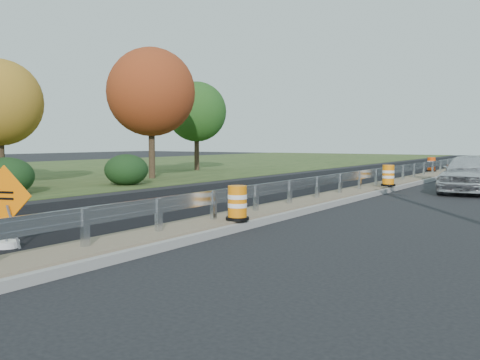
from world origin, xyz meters
The scene contains 14 objects.
ground centered at (0.00, 0.00, 0.00)m, with size 140.00×140.00×0.00m, color black.
grass_verge_near centered at (-24.00, 10.00, 0.01)m, with size 30.00×120.00×0.03m, color #2D411C.
milled_overlay centered at (-4.40, 10.00, 0.01)m, with size 7.20×120.00×0.01m, color black.
median centered at (0.00, 8.00, 0.11)m, with size 1.60×55.00×0.23m.
guardrail centered at (0.00, 9.00, 0.73)m, with size 0.10×46.15×0.72m.
hedge_mid centered at (-11.50, 0.00, 0.76)m, with size 2.09×2.09×1.52m, color black.
hedge_north centered at (-11.00, 6.00, 0.76)m, with size 2.09×2.09×1.52m, color black.
tree_near_red centered at (-13.00, 10.00, 4.86)m, with size 4.95×4.95×7.35m.
tree_near_back centered at (-16.00, 18.00, 4.21)m, with size 4.29×4.29×6.37m.
caution_sign centered at (-2.10, -6.22, 0.43)m, with size 1.16×0.51×1.68m.
barrel_median_near centered at (0.55, -1.77, 0.63)m, with size 0.57×0.57×0.84m.
barrel_median_mid centered at (0.55, 9.92, 0.66)m, with size 0.61×0.61×0.89m.
barrel_median_far centered at (-0.55, 21.97, 0.65)m, with size 0.60×0.60×0.89m.
car_silver centered at (3.60, 11.11, 0.83)m, with size 1.95×4.86×1.65m, color silver.
Camera 1 is at (7.66, -12.55, 2.17)m, focal length 40.00 mm.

